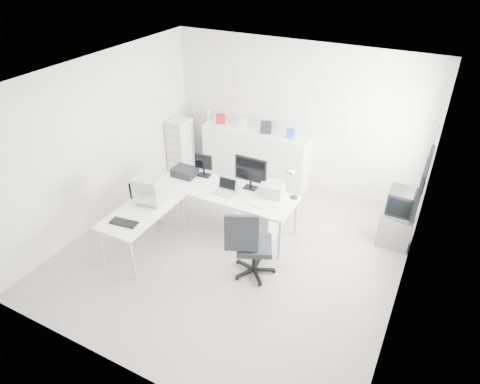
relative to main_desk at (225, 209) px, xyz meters
The scene contains 30 objects.
floor 0.76m from the main_desk, 48.60° to the right, with size 5.00×5.00×0.01m, color beige.
ceiling 2.51m from the main_desk, 48.60° to the right, with size 5.00×5.00×0.01m, color white.
back_wall 2.29m from the main_desk, 77.58° to the left, with size 5.00×0.02×2.80m, color silver.
left_wall 2.35m from the main_desk, 166.36° to the right, with size 0.02×5.00×2.80m, color silver.
right_wall 3.15m from the main_desk, ahead, with size 0.02×5.00×2.80m, color silver.
window 3.24m from the main_desk, 13.48° to the left, with size 0.02×1.20×1.10m, color white, non-canonical shape.
wall_picture 3.31m from the main_desk, ahead, with size 0.04×0.90×0.60m, color black, non-canonical shape.
main_desk is the anchor object (origin of this frame).
side_desk 1.39m from the main_desk, 127.69° to the right, with size 0.70×1.40×0.75m, color silver, non-canonical shape.
drawer_pedestal 0.71m from the main_desk, ahead, with size 0.40×0.50×0.60m, color silver.
inkjet_printer 0.97m from the main_desk, behind, with size 0.40×0.31×0.14m, color black.
lcd_monitor_small 0.83m from the main_desk, 155.56° to the left, with size 0.31×0.18×0.39m, color black, non-canonical shape.
lcd_monitor_large 0.79m from the main_desk, 35.54° to the left, with size 0.55×0.22×0.58m, color black, non-canonical shape.
laptop 0.49m from the main_desk, 63.43° to the right, with size 0.30×0.31×0.20m, color #B7B7BA, non-canonical shape.
white_keyboard 0.77m from the main_desk, 12.99° to the right, with size 0.43×0.13×0.02m, color silver.
white_mouse 1.04m from the main_desk, ahead, with size 0.06×0.06×0.06m, color silver.
laser_printer 0.92m from the main_desk, 16.35° to the left, with size 0.36×0.31×0.21m, color #A8A8A8.
desk_lamp 1.29m from the main_desk, 15.26° to the left, with size 0.15×0.15×0.46m, color silver, non-canonical shape.
crt_monitor 1.34m from the main_desk, 135.00° to the right, with size 0.37×0.37×0.43m, color #B7B7BA, non-canonical shape.
black_keyboard 1.77m from the main_desk, 119.54° to the right, with size 0.41×0.16×0.03m, color black.
office_chair 1.26m from the main_desk, 40.72° to the right, with size 0.65×0.65×1.13m, color #2A2E30, non-canonical shape.
tv_cabinet 2.80m from the main_desk, 18.00° to the left, with size 0.51×0.41×0.55m, color slate.
crt_tv 2.83m from the main_desk, 18.00° to the left, with size 0.50×0.48×0.45m, color black, non-canonical shape.
sideboard 1.77m from the main_desk, 98.46° to the left, with size 2.17×0.54×1.08m, color silver.
clutter_box_a 2.19m from the main_desk, 121.32° to the left, with size 0.17×0.15×0.17m, color #A51917.
clutter_box_b 1.99m from the main_desk, 107.80° to the left, with size 0.15×0.13×0.15m, color silver.
clutter_box_c 1.92m from the main_desk, 91.94° to the left, with size 0.20×0.19×0.20m, color black.
clutter_box_d 1.96m from the main_desk, 75.78° to the left, with size 0.15×0.13×0.15m, color #1742A7.
clutter_bottle 2.38m from the main_desk, 127.35° to the left, with size 0.07×0.07×0.22m, color silver.
filing_cabinet 2.31m from the main_desk, 142.99° to the left, with size 0.39×0.47×1.13m, color silver.
Camera 1 is at (2.55, -4.71, 4.44)m, focal length 32.00 mm.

